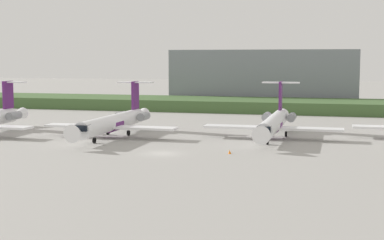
% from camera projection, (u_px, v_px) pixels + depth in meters
% --- Properties ---
extents(ground_plane, '(500.00, 500.00, 0.00)m').
position_uv_depth(ground_plane, '(210.00, 128.00, 107.48)').
color(ground_plane, '#9E9B96').
extents(grass_berm, '(320.00, 20.00, 2.87)m').
position_uv_depth(grass_berm, '(244.00, 105.00, 144.73)').
color(grass_berm, '#426033').
rests_on(grass_berm, ground).
extents(regional_jet_second, '(22.81, 31.00, 9.00)m').
position_uv_depth(regional_jet_second, '(114.00, 122.00, 95.62)').
color(regional_jet_second, white).
rests_on(regional_jet_second, ground).
extents(regional_jet_third, '(22.81, 31.00, 9.00)m').
position_uv_depth(regional_jet_third, '(274.00, 123.00, 94.12)').
color(regional_jet_third, white).
rests_on(regional_jet_third, ground).
extents(distant_hangar, '(52.30, 24.63, 15.69)m').
position_uv_depth(distant_hangar, '(266.00, 77.00, 166.02)').
color(distant_hangar, gray).
rests_on(distant_hangar, ground).
extents(safety_cone_front_marker, '(0.44, 0.44, 0.55)m').
position_uv_depth(safety_cone_front_marker, '(230.00, 152.00, 78.35)').
color(safety_cone_front_marker, orange).
rests_on(safety_cone_front_marker, ground).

